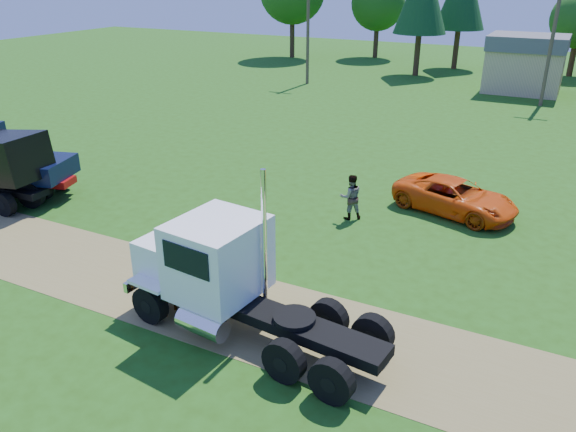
% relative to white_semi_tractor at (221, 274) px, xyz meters
% --- Properties ---
extents(ground, '(140.00, 140.00, 0.00)m').
position_rel_white_semi_tractor_xyz_m(ground, '(-0.16, 0.78, -1.67)').
color(ground, '#244C10').
rests_on(ground, ground).
extents(dirt_track, '(120.00, 4.20, 0.01)m').
position_rel_white_semi_tractor_xyz_m(dirt_track, '(-0.16, 0.78, -1.66)').
color(dirt_track, olive).
rests_on(dirt_track, ground).
extents(white_semi_tractor, '(8.23, 3.49, 4.88)m').
position_rel_white_semi_tractor_xyz_m(white_semi_tractor, '(0.00, 0.00, 0.00)').
color(white_semi_tractor, black).
rests_on(white_semi_tractor, ground).
extents(orange_pickup, '(5.74, 3.79, 1.47)m').
position_rel_white_semi_tractor_xyz_m(orange_pickup, '(4.33, 11.56, -0.93)').
color(orange_pickup, '#E5500A').
rests_on(orange_pickup, ground).
extents(spectator_a, '(0.77, 0.73, 1.77)m').
position_rel_white_semi_tractor_xyz_m(spectator_a, '(-1.86, -0.13, -0.78)').
color(spectator_a, '#999999').
rests_on(spectator_a, ground).
extents(spectator_b, '(1.20, 1.15, 1.95)m').
position_rel_white_semi_tractor_xyz_m(spectator_b, '(0.55, 8.91, -0.69)').
color(spectator_b, '#999999').
rests_on(spectator_b, ground).
extents(tan_shed, '(6.20, 5.40, 4.70)m').
position_rel_white_semi_tractor_xyz_m(tan_shed, '(3.84, 40.78, 0.76)').
color(tan_shed, tan).
rests_on(tan_shed, ground).
extents(utility_poles, '(42.20, 0.28, 9.00)m').
position_rel_white_semi_tractor_xyz_m(utility_poles, '(5.84, 35.78, 3.05)').
color(utility_poles, brown).
rests_on(utility_poles, ground).
extents(tree_row, '(59.82, 15.60, 11.51)m').
position_rel_white_semi_tractor_xyz_m(tree_row, '(4.60, 50.20, 5.36)').
color(tree_row, '#342315').
rests_on(tree_row, ground).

